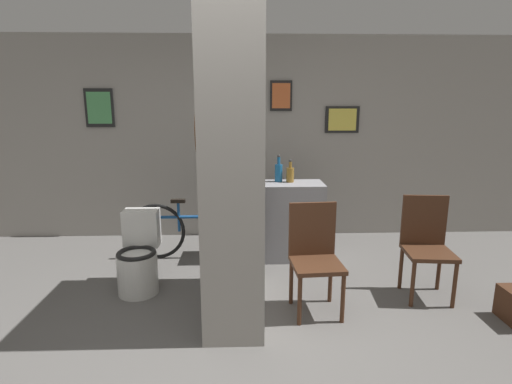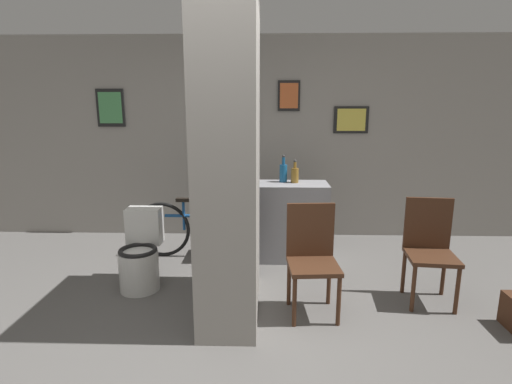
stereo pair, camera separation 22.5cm
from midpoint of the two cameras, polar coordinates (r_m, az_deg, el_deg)
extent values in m
plane|color=#5B5956|center=(3.18, -4.68, -21.09)|extent=(14.00, 14.00, 0.00)
cube|color=gray|center=(5.28, -1.84, 7.60)|extent=(8.00, 0.06, 2.60)
cube|color=black|center=(5.55, -18.96, 11.31)|extent=(0.36, 0.02, 0.48)
cube|color=#4C9959|center=(5.54, -19.01, 11.31)|extent=(0.30, 0.01, 0.39)
cube|color=black|center=(5.35, 14.63, 9.95)|extent=(0.44, 0.02, 0.34)
cube|color=#E0CC4C|center=(5.33, 14.66, 9.94)|extent=(0.36, 0.01, 0.28)
cube|color=black|center=(5.23, 6.00, 13.52)|extent=(0.28, 0.02, 0.38)
cube|color=#D86633|center=(5.21, 6.01, 13.52)|extent=(0.23, 0.01, 0.31)
cube|color=gray|center=(3.26, -1.74, 4.49)|extent=(0.46, 1.19, 2.60)
cylinder|color=#593319|center=(3.02, -6.66, 8.54)|extent=(0.03, 0.40, 0.40)
cylinder|color=red|center=(3.02, -6.94, 8.54)|extent=(0.01, 0.07, 0.07)
cube|color=gray|center=(4.58, 4.52, -4.19)|extent=(1.12, 0.44, 0.88)
cylinder|color=silver|center=(4.01, -14.79, -10.83)|extent=(0.37, 0.37, 0.38)
torus|color=black|center=(3.94, -14.96, -8.09)|extent=(0.36, 0.36, 0.04)
cube|color=silver|center=(4.11, -14.13, -4.69)|extent=(0.34, 0.20, 0.36)
cylinder|color=#422616|center=(3.32, 7.53, -15.36)|extent=(0.04, 0.04, 0.42)
cylinder|color=#422616|center=(3.39, 13.67, -14.95)|extent=(0.04, 0.04, 0.42)
cylinder|color=#422616|center=(3.63, 6.55, -12.75)|extent=(0.04, 0.04, 0.42)
cylinder|color=#422616|center=(3.70, 12.13, -12.45)|extent=(0.04, 0.04, 0.42)
cube|color=#422616|center=(3.41, 10.12, -10.41)|extent=(0.44, 0.44, 0.04)
cube|color=#422616|center=(3.50, 9.61, -5.37)|extent=(0.41, 0.06, 0.47)
cylinder|color=#422616|center=(3.79, 23.20, -12.60)|extent=(0.04, 0.04, 0.42)
cylinder|color=#422616|center=(3.91, 28.34, -12.38)|extent=(0.04, 0.04, 0.42)
cylinder|color=#422616|center=(4.11, 21.86, -10.53)|extent=(0.04, 0.04, 0.42)
cylinder|color=#422616|center=(4.21, 26.62, -10.40)|extent=(0.04, 0.04, 0.42)
cube|color=#422616|center=(3.92, 25.32, -8.40)|extent=(0.45, 0.45, 0.04)
cube|color=#422616|center=(4.01, 24.84, -4.04)|extent=(0.41, 0.07, 0.47)
torus|color=black|center=(4.74, -11.95, -5.28)|extent=(0.65, 0.04, 0.65)
torus|color=black|center=(4.61, 0.73, -5.51)|extent=(0.65, 0.04, 0.65)
cylinder|color=#194C8C|center=(4.60, -5.74, -3.43)|extent=(0.95, 0.04, 0.04)
cylinder|color=#194C8C|center=(4.64, -8.92, -3.38)|extent=(0.03, 0.03, 0.34)
cylinder|color=#194C8C|center=(4.56, 0.09, -3.50)|extent=(0.03, 0.03, 0.31)
cube|color=black|center=(4.59, -9.00, -1.12)|extent=(0.16, 0.06, 0.04)
cylinder|color=#262626|center=(4.52, 0.09, -1.63)|extent=(0.03, 0.42, 0.03)
cylinder|color=#19598C|center=(4.54, 5.35, 2.66)|extent=(0.09, 0.09, 0.20)
cylinder|color=#19598C|center=(4.52, 5.38, 4.42)|extent=(0.03, 0.03, 0.08)
sphere|color=#333333|center=(4.51, 5.40, 5.09)|extent=(0.04, 0.04, 0.04)
cylinder|color=olive|center=(4.52, 6.98, 2.36)|extent=(0.09, 0.09, 0.16)
cylinder|color=olive|center=(4.50, 7.02, 3.82)|extent=(0.04, 0.04, 0.07)
sphere|color=#333333|center=(4.49, 7.04, 4.40)|extent=(0.04, 0.04, 0.04)
camera|label=1|loc=(0.11, -88.26, 0.39)|focal=28.00mm
camera|label=2|loc=(0.11, 91.74, -0.39)|focal=28.00mm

